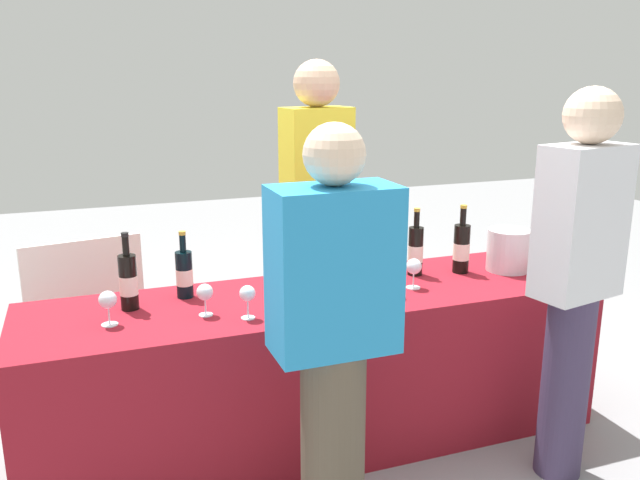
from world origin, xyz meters
The scene contains 18 objects.
ground_plane centered at (0.00, 0.00, 0.00)m, with size 12.00×12.00×0.00m, color gray.
tasting_table centered at (0.00, 0.00, 0.36)m, with size 2.61×0.68×0.73m, color maroon.
wine_bottle_0 centered at (-0.82, 0.09, 0.85)m, with size 0.08×0.08×0.33m.
wine_bottle_1 centered at (-0.57, 0.17, 0.83)m, with size 0.07×0.07×0.30m.
wine_bottle_2 centered at (-0.02, 0.18, 0.83)m, with size 0.07×0.07×0.29m.
wine_bottle_3 centered at (0.08, 0.17, 0.85)m, with size 0.07×0.07×0.34m.
wine_bottle_4 centered at (0.54, 0.11, 0.85)m, with size 0.07×0.07×0.33m.
wine_bottle_5 centered at (0.77, 0.07, 0.85)m, with size 0.08×0.08×0.34m.
wine_glass_0 centered at (-0.91, -0.06, 0.83)m, with size 0.07×0.07×0.14m.
wine_glass_1 centered at (-0.53, -0.09, 0.82)m, with size 0.07×0.07×0.13m.
wine_glass_2 centered at (-0.38, -0.18, 0.83)m, with size 0.07×0.07×0.14m.
wine_glass_3 centered at (0.29, -0.15, 0.81)m, with size 0.06×0.06×0.13m.
wine_glass_4 centered at (0.43, -0.07, 0.83)m, with size 0.07×0.07×0.14m.
ice_bucket centered at (1.01, 0.01, 0.83)m, with size 0.21×0.21×0.21m, color silver.
server_pouring centered at (0.18, 0.54, 0.99)m, with size 0.37×0.24×1.75m.
guest_0 centered at (-0.19, -0.66, 0.82)m, with size 0.43×0.24×1.54m.
guest_1 centered at (0.88, -0.61, 0.91)m, with size 0.39×0.26×1.65m.
menu_board centered at (-1.00, 0.85, 0.43)m, with size 0.60×0.03×0.86m, color white.
Camera 1 is at (-0.97, -2.63, 1.71)m, focal length 37.00 mm.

